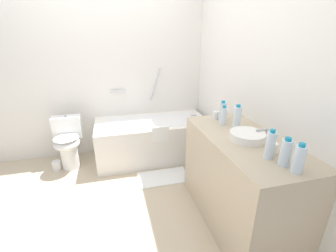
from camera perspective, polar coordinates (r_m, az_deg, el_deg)
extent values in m
plane|color=#C1AD8E|center=(2.61, -13.57, -18.76)|extent=(3.91, 3.91, 0.00)
cube|color=white|center=(3.40, -16.09, 12.84)|extent=(3.31, 0.10, 2.40)
cube|color=white|center=(2.51, 20.72, 9.45)|extent=(0.10, 3.01, 2.40)
cube|color=white|center=(3.29, -3.93, -3.34)|extent=(1.59, 0.75, 0.56)
cube|color=white|center=(3.20, -4.03, 0.59)|extent=(1.30, 0.54, 0.09)
cylinder|color=silver|center=(3.33, 6.47, 2.83)|extent=(0.09, 0.03, 0.03)
cylinder|color=silver|center=(3.41, -3.33, 10.60)|extent=(0.18, 0.03, 0.48)
cylinder|color=silver|center=(3.37, -12.75, 8.67)|extent=(0.23, 0.03, 0.03)
cube|color=white|center=(2.88, -1.96, -2.06)|extent=(0.22, 0.03, 0.20)
cylinder|color=white|center=(3.32, -23.85, -6.79)|extent=(0.22, 0.22, 0.38)
ellipsoid|color=white|center=(3.20, -24.46, -4.10)|extent=(0.33, 0.35, 0.14)
ellipsoid|color=white|center=(3.17, -24.68, -2.79)|extent=(0.31, 0.33, 0.02)
cube|color=white|center=(3.35, -24.36, -0.19)|extent=(0.37, 0.17, 0.30)
cylinder|color=#A5A5AA|center=(3.30, -24.77, 2.35)|extent=(0.03, 0.03, 0.01)
cube|color=tan|center=(2.23, 17.63, -13.15)|extent=(0.61, 1.28, 0.87)
cylinder|color=white|center=(1.98, 19.63, -2.45)|extent=(0.29, 0.29, 0.07)
cylinder|color=silver|center=(2.08, 23.92, -1.72)|extent=(0.02, 0.02, 0.08)
cylinder|color=silver|center=(2.04, 22.88, -0.87)|extent=(0.11, 0.02, 0.02)
cylinder|color=silver|center=(2.05, 24.83, -2.91)|extent=(0.03, 0.03, 0.04)
cylinder|color=silver|center=(2.13, 22.88, -1.65)|extent=(0.03, 0.03, 0.04)
cylinder|color=silver|center=(2.33, 13.76, 3.46)|extent=(0.07, 0.07, 0.19)
cylinder|color=teal|center=(2.30, 13.99, 6.01)|extent=(0.04, 0.04, 0.02)
cylinder|color=silver|center=(1.67, 27.81, -6.15)|extent=(0.07, 0.07, 0.18)
cylinder|color=teal|center=(1.63, 28.42, -2.97)|extent=(0.04, 0.04, 0.02)
cylinder|color=silver|center=(1.62, 30.41, -7.44)|extent=(0.07, 0.07, 0.18)
cylinder|color=teal|center=(1.58, 31.10, -4.16)|extent=(0.04, 0.04, 0.02)
cylinder|color=silver|center=(2.18, 17.24, 2.04)|extent=(0.07, 0.07, 0.21)
cylinder|color=teal|center=(2.14, 17.58, 4.96)|extent=(0.04, 0.04, 0.02)
cylinder|color=silver|center=(2.24, 14.00, 2.44)|extent=(0.06, 0.06, 0.17)
cylinder|color=teal|center=(2.21, 14.22, 4.82)|extent=(0.03, 0.03, 0.02)
cylinder|color=silver|center=(1.71, 24.65, -4.58)|extent=(0.07, 0.07, 0.20)
cylinder|color=teal|center=(1.67, 25.23, -1.17)|extent=(0.04, 0.04, 0.02)
cylinder|color=white|center=(2.44, 13.76, 2.89)|extent=(0.07, 0.07, 0.08)
cylinder|color=white|center=(1.82, 25.06, -5.17)|extent=(0.08, 0.08, 0.08)
cylinder|color=white|center=(2.40, 12.09, 2.67)|extent=(0.06, 0.06, 0.08)
cube|color=white|center=(2.93, -1.25, -12.96)|extent=(0.64, 0.34, 0.01)
cylinder|color=white|center=(3.42, -26.61, -8.99)|extent=(0.11, 0.11, 0.12)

